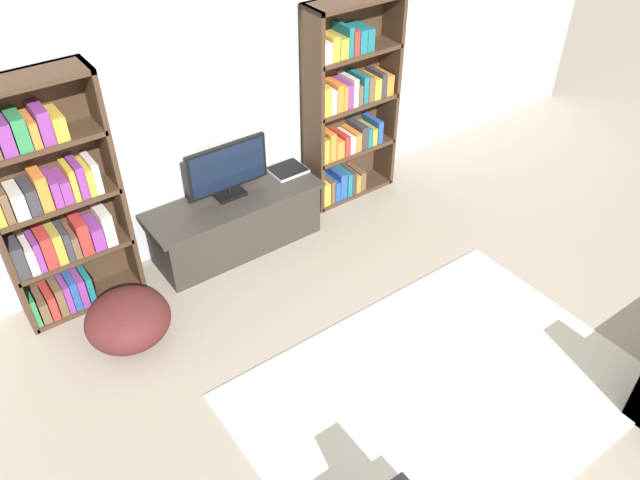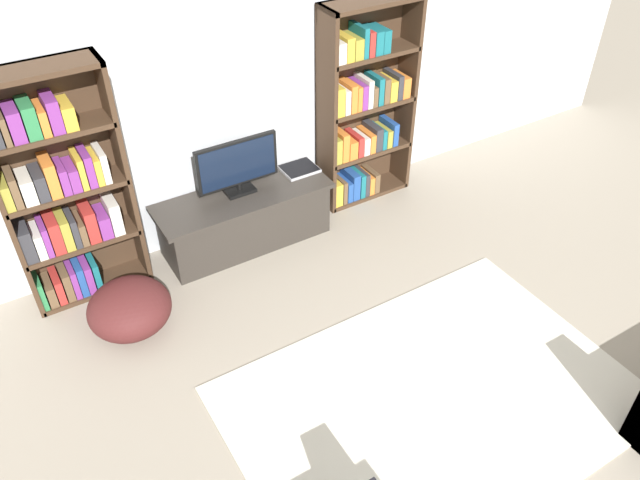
{
  "view_description": "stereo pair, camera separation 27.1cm",
  "coord_description": "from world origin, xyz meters",
  "px_view_note": "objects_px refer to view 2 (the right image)",
  "views": [
    {
      "loc": [
        -1.98,
        0.18,
        3.33
      ],
      "look_at": [
        -0.04,
        2.86,
        0.7
      ],
      "focal_mm": 35.0,
      "sensor_mm": 36.0,
      "label": 1
    },
    {
      "loc": [
        -1.76,
        0.03,
        3.33
      ],
      "look_at": [
        -0.04,
        2.86,
        0.7
      ],
      "focal_mm": 35.0,
      "sensor_mm": 36.0,
      "label": 2
    }
  ],
  "objects_px": {
    "bookshelf_right": "(362,109)",
    "beanbag_ottoman": "(130,308)",
    "tv_stand": "(245,219)",
    "laptop": "(299,169)",
    "television": "(237,166)",
    "bookshelf_left": "(61,194)"
  },
  "relations": [
    {
      "from": "bookshelf_left",
      "to": "laptop",
      "type": "xyz_separation_m",
      "value": [
        1.89,
        -0.05,
        -0.38
      ]
    },
    {
      "from": "tv_stand",
      "to": "beanbag_ottoman",
      "type": "xyz_separation_m",
      "value": [
        -1.15,
        -0.47,
        -0.06
      ]
    },
    {
      "from": "bookshelf_right",
      "to": "television",
      "type": "bearing_deg",
      "value": -176.2
    },
    {
      "from": "television",
      "to": "laptop",
      "type": "xyz_separation_m",
      "value": [
        0.58,
        0.03,
        -0.23
      ]
    },
    {
      "from": "bookshelf_right",
      "to": "beanbag_ottoman",
      "type": "distance_m",
      "value": 2.55
    },
    {
      "from": "television",
      "to": "tv_stand",
      "type": "bearing_deg",
      "value": -90.0
    },
    {
      "from": "television",
      "to": "beanbag_ottoman",
      "type": "xyz_separation_m",
      "value": [
        -1.15,
        -0.52,
        -0.55
      ]
    },
    {
      "from": "bookshelf_right",
      "to": "laptop",
      "type": "distance_m",
      "value": 0.76
    },
    {
      "from": "beanbag_ottoman",
      "to": "bookshelf_left",
      "type": "bearing_deg",
      "value": 105.33
    },
    {
      "from": "bookshelf_right",
      "to": "television",
      "type": "xyz_separation_m",
      "value": [
        -1.24,
        -0.08,
        -0.14
      ]
    },
    {
      "from": "tv_stand",
      "to": "laptop",
      "type": "xyz_separation_m",
      "value": [
        0.58,
        0.09,
        0.25
      ]
    },
    {
      "from": "tv_stand",
      "to": "television",
      "type": "bearing_deg",
      "value": 90.0
    },
    {
      "from": "tv_stand",
      "to": "laptop",
      "type": "distance_m",
      "value": 0.64
    },
    {
      "from": "television",
      "to": "laptop",
      "type": "height_order",
      "value": "television"
    },
    {
      "from": "television",
      "to": "beanbag_ottoman",
      "type": "relative_size",
      "value": 1.16
    },
    {
      "from": "bookshelf_left",
      "to": "beanbag_ottoman",
      "type": "xyz_separation_m",
      "value": [
        0.17,
        -0.61,
        -0.69
      ]
    },
    {
      "from": "bookshelf_right",
      "to": "television",
      "type": "height_order",
      "value": "bookshelf_right"
    },
    {
      "from": "laptop",
      "to": "bookshelf_right",
      "type": "bearing_deg",
      "value": 4.11
    },
    {
      "from": "tv_stand",
      "to": "television",
      "type": "relative_size",
      "value": 2.12
    },
    {
      "from": "bookshelf_left",
      "to": "tv_stand",
      "type": "distance_m",
      "value": 1.46
    },
    {
      "from": "bookshelf_left",
      "to": "tv_stand",
      "type": "height_order",
      "value": "bookshelf_left"
    },
    {
      "from": "bookshelf_left",
      "to": "tv_stand",
      "type": "bearing_deg",
      "value": -5.87
    }
  ]
}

